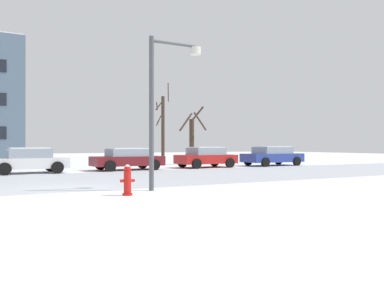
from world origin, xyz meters
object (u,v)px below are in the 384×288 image
(fire_hydrant, at_px, (127,180))
(parked_car_red, at_px, (206,157))
(street_lamp, at_px, (162,95))
(parked_car_blue, at_px, (272,156))
(parked_car_white, at_px, (29,160))
(parked_car_maroon, at_px, (127,159))

(fire_hydrant, relative_size, parked_car_red, 0.23)
(fire_hydrant, height_order, parked_car_red, parked_car_red)
(street_lamp, relative_size, parked_car_blue, 1.10)
(fire_hydrant, xyz_separation_m, parked_car_white, (-1.62, 11.29, 0.24))
(parked_car_maroon, bearing_deg, parked_car_blue, -0.34)
(parked_car_red, bearing_deg, parked_car_maroon, -179.07)
(street_lamp, bearing_deg, parked_car_blue, 38.31)
(fire_hydrant, distance_m, parked_car_white, 11.40)
(parked_car_maroon, relative_size, parked_car_blue, 0.93)
(parked_car_white, bearing_deg, parked_car_blue, 0.48)
(fire_hydrant, xyz_separation_m, parked_car_blue, (14.93, 11.43, 0.27))
(fire_hydrant, relative_size, parked_car_maroon, 0.22)
(parked_car_red, xyz_separation_m, parked_car_blue, (5.52, -0.15, 0.02))
(parked_car_red, bearing_deg, parked_car_blue, -1.60)
(fire_hydrant, xyz_separation_m, parked_car_red, (9.41, 11.58, 0.25))
(parked_car_blue, bearing_deg, parked_car_red, 178.40)
(street_lamp, height_order, parked_car_red, street_lamp)
(parked_car_white, distance_m, parked_car_red, 11.04)
(fire_hydrant, bearing_deg, street_lamp, 28.29)
(parked_car_white, relative_size, parked_car_red, 0.98)
(street_lamp, height_order, parked_car_maroon, street_lamp)
(street_lamp, bearing_deg, parked_car_white, 106.40)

